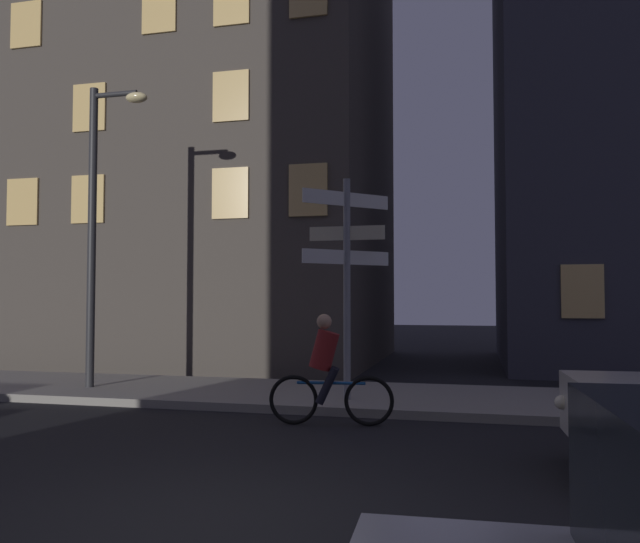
% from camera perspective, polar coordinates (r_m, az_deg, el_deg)
% --- Properties ---
extents(ground_plane, '(80.00, 80.00, 0.00)m').
position_cam_1_polar(ground_plane, '(5.47, -10.43, -22.00)').
color(ground_plane, black).
extents(sidewalk_kerb, '(40.00, 3.16, 0.14)m').
position_cam_1_polar(sidewalk_kerb, '(11.60, 3.18, -11.21)').
color(sidewalk_kerb, gray).
rests_on(sidewalk_kerb, ground_plane).
extents(signpost, '(1.31, 1.26, 3.75)m').
position_cam_1_polar(signpost, '(10.80, 2.44, 0.57)').
color(signpost, gray).
rests_on(signpost, sidewalk_kerb).
extents(street_lamp, '(1.23, 0.28, 5.82)m').
position_cam_1_polar(street_lamp, '(13.05, -19.27, 5.21)').
color(street_lamp, '#2D2D30').
rests_on(street_lamp, sidewalk_kerb).
extents(cyclist, '(1.81, 0.38, 1.61)m').
position_cam_1_polar(cyclist, '(9.31, 0.68, -9.16)').
color(cyclist, black).
rests_on(cyclist, ground_plane).
extents(building_left_block, '(9.44, 8.23, 16.86)m').
position_cam_1_polar(building_left_block, '(20.50, -8.69, 16.33)').
color(building_left_block, '#4C443D').
rests_on(building_left_block, ground_plane).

